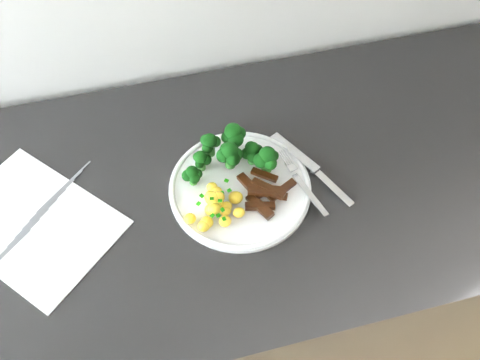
{
  "coord_description": "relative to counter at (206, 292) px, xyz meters",
  "views": [
    {
      "loc": [
        0.1,
        1.2,
        1.64
      ],
      "look_at": [
        0.22,
        1.67,
        0.92
      ],
      "focal_mm": 37.35,
      "sensor_mm": 36.0,
      "label": 1
    }
  ],
  "objects": [
    {
      "name": "counter",
      "position": [
        0.0,
        0.0,
        0.0
      ],
      "size": [
        2.37,
        0.59,
        0.89
      ],
      "color": "black",
      "rests_on": "ground"
    },
    {
      "name": "recipe_paper",
      "position": [
        -0.27,
        0.02,
        0.45
      ],
      "size": [
        0.34,
        0.34,
        0.0
      ],
      "color": "white",
      "rests_on": "counter"
    },
    {
      "name": "plate",
      "position": [
        0.09,
        -0.0,
        0.45
      ],
      "size": [
        0.25,
        0.25,
        0.01
      ],
      "color": "white",
      "rests_on": "counter"
    },
    {
      "name": "broccoli",
      "position": [
        0.09,
        0.05,
        0.49
      ],
      "size": [
        0.18,
        0.11,
        0.07
      ],
      "color": "#2C6923",
      "rests_on": "plate"
    },
    {
      "name": "potatoes",
      "position": [
        0.04,
        -0.04,
        0.47
      ],
      "size": [
        0.11,
        0.09,
        0.04
      ],
      "color": "yellow",
      "rests_on": "plate"
    },
    {
      "name": "beef_strips",
      "position": [
        0.12,
        -0.03,
        0.46
      ],
      "size": [
        0.1,
        0.1,
        0.03
      ],
      "color": "black",
      "rests_on": "plate"
    },
    {
      "name": "fork",
      "position": [
        0.19,
        -0.03,
        0.46
      ],
      "size": [
        0.05,
        0.15,
        0.01
      ],
      "color": "silver",
      "rests_on": "plate"
    },
    {
      "name": "knife",
      "position": [
        0.23,
        -0.02,
        0.45
      ],
      "size": [
        0.1,
        0.19,
        0.02
      ],
      "color": "silver",
      "rests_on": "plate"
    }
  ]
}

